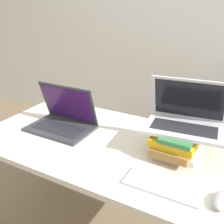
{
  "coord_description": "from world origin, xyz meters",
  "views": [
    {
      "loc": [
        0.6,
        -0.7,
        1.46
      ],
      "look_at": [
        0.01,
        0.39,
        0.93
      ],
      "focal_mm": 42.0,
      "sensor_mm": 36.0,
      "label": 1
    }
  ],
  "objects_px": {
    "book_stack": "(178,141)",
    "mouse": "(221,201)",
    "wireless_keyboard": "(163,186)",
    "laptop_on_books": "(186,118)",
    "laptop_left": "(63,120)"
  },
  "relations": [
    {
      "from": "laptop_left",
      "to": "mouse",
      "type": "bearing_deg",
      "value": -13.7
    },
    {
      "from": "laptop_left",
      "to": "book_stack",
      "type": "height_order",
      "value": "laptop_left"
    },
    {
      "from": "wireless_keyboard",
      "to": "laptop_left",
      "type": "bearing_deg",
      "value": 161.46
    },
    {
      "from": "laptop_left",
      "to": "wireless_keyboard",
      "type": "xyz_separation_m",
      "value": [
        0.71,
        -0.24,
        -0.04
      ]
    },
    {
      "from": "wireless_keyboard",
      "to": "mouse",
      "type": "xyz_separation_m",
      "value": [
        0.22,
        0.01,
        0.01
      ]
    },
    {
      "from": "wireless_keyboard",
      "to": "book_stack",
      "type": "bearing_deg",
      "value": 94.35
    },
    {
      "from": "laptop_on_books",
      "to": "mouse",
      "type": "relative_size",
      "value": 3.47
    },
    {
      "from": "mouse",
      "to": "laptop_on_books",
      "type": "bearing_deg",
      "value": 126.18
    },
    {
      "from": "mouse",
      "to": "laptop_left",
      "type": "bearing_deg",
      "value": 166.3
    },
    {
      "from": "laptop_left",
      "to": "laptop_on_books",
      "type": "relative_size",
      "value": 0.95
    },
    {
      "from": "laptop_on_books",
      "to": "book_stack",
      "type": "bearing_deg",
      "value": -110.02
    },
    {
      "from": "book_stack",
      "to": "mouse",
      "type": "relative_size",
      "value": 2.62
    },
    {
      "from": "book_stack",
      "to": "laptop_on_books",
      "type": "bearing_deg",
      "value": 69.98
    },
    {
      "from": "laptop_on_books",
      "to": "wireless_keyboard",
      "type": "bearing_deg",
      "value": -88.75
    },
    {
      "from": "laptop_on_books",
      "to": "wireless_keyboard",
      "type": "distance_m",
      "value": 0.37
    }
  ]
}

